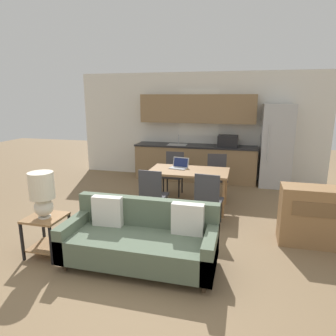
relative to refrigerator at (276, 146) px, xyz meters
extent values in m
plane|color=#7F6647|center=(-1.92, -4.23, -0.97)|extent=(20.00, 20.00, 0.00)
cube|color=silver|center=(-1.92, 0.40, 0.38)|extent=(6.40, 0.06, 2.70)
cube|color=white|center=(-1.90, 0.36, 0.72)|extent=(1.02, 0.01, 1.17)
cube|color=#8E704C|center=(-1.92, 0.06, -0.54)|extent=(3.03, 0.62, 0.86)
cube|color=#232326|center=(-1.92, 0.06, -0.09)|extent=(3.06, 0.65, 0.04)
cube|color=#B2B5B7|center=(-2.38, 0.01, -0.07)|extent=(0.48, 0.36, 0.01)
cylinder|color=#B7BABC|center=(-2.38, 0.18, 0.05)|extent=(0.02, 0.02, 0.24)
cube|color=#8E704C|center=(-1.92, 0.20, 0.83)|extent=(2.88, 0.34, 0.70)
cube|color=black|center=(-1.12, 0.01, 0.07)|extent=(0.48, 0.36, 0.28)
cube|color=#B7BABC|center=(0.00, 0.00, 0.00)|extent=(0.69, 0.69, 1.94)
cylinder|color=silver|center=(-0.21, -0.37, 0.10)|extent=(0.02, 0.02, 0.87)
cube|color=olive|center=(-1.72, -1.97, -0.25)|extent=(1.48, 0.83, 0.04)
cylinder|color=olive|center=(-2.40, -2.33, -0.62)|extent=(0.05, 0.05, 0.70)
cylinder|color=olive|center=(-1.04, -2.33, -0.62)|extent=(0.05, 0.05, 0.70)
cylinder|color=olive|center=(-2.40, -1.61, -0.62)|extent=(0.05, 0.05, 0.70)
cylinder|color=olive|center=(-1.04, -1.61, -0.62)|extent=(0.05, 0.05, 0.70)
cylinder|color=#3D2D1E|center=(-2.80, -4.47, -0.92)|extent=(0.05, 0.05, 0.10)
cylinder|color=#3D2D1E|center=(-1.08, -4.47, -0.92)|extent=(0.05, 0.05, 0.10)
cylinder|color=#3D2D1E|center=(-2.80, -3.83, -0.92)|extent=(0.05, 0.05, 0.10)
cylinder|color=#3D2D1E|center=(-1.08, -3.83, -0.92)|extent=(0.05, 0.05, 0.10)
cube|color=#566651|center=(-1.94, -4.15, -0.71)|extent=(1.91, 0.80, 0.31)
cube|color=#566651|center=(-1.94, -3.82, -0.52)|extent=(1.91, 0.14, 0.69)
cube|color=#566651|center=(-2.83, -4.15, -0.64)|extent=(0.14, 0.80, 0.45)
cube|color=#566651|center=(-1.05, -4.15, -0.64)|extent=(0.14, 0.80, 0.45)
cube|color=silver|center=(-2.44, -3.95, -0.35)|extent=(0.41, 0.14, 0.40)
cube|color=silver|center=(-1.36, -3.95, -0.35)|extent=(0.40, 0.12, 0.40)
cube|color=olive|center=(-3.24, -4.18, -0.44)|extent=(0.47, 0.47, 0.03)
cube|color=olive|center=(-3.24, -4.18, -0.85)|extent=(0.42, 0.42, 0.02)
cube|color=black|center=(-3.46, -4.39, -0.71)|extent=(0.03, 0.03, 0.52)
cube|color=black|center=(-3.03, -4.39, -0.71)|extent=(0.03, 0.03, 0.52)
cube|color=black|center=(-3.46, -3.96, -0.71)|extent=(0.03, 0.03, 0.52)
cube|color=black|center=(-3.03, -3.96, -0.71)|extent=(0.03, 0.03, 0.52)
cylinder|color=silver|center=(-3.23, -4.20, -0.41)|extent=(0.16, 0.16, 0.02)
sphere|color=silver|center=(-3.23, -4.20, -0.28)|extent=(0.24, 0.24, 0.24)
cylinder|color=beige|center=(-3.23, -4.20, 0.01)|extent=(0.32, 0.32, 0.35)
cube|color=olive|center=(0.47, -2.98, -0.54)|extent=(1.30, 0.42, 0.86)
cube|color=brown|center=(0.47, -3.19, -0.37)|extent=(1.04, 0.01, 0.21)
cube|color=#38383D|center=(-1.24, -2.68, -0.55)|extent=(0.46, 0.46, 0.04)
cube|color=#38383D|center=(-1.26, -2.87, -0.29)|extent=(0.40, 0.07, 0.47)
cylinder|color=black|center=(-1.06, -2.53, -0.77)|extent=(0.03, 0.03, 0.40)
cylinder|color=black|center=(-1.40, -2.49, -0.77)|extent=(0.03, 0.03, 0.40)
cylinder|color=black|center=(-1.09, -2.87, -0.77)|extent=(0.03, 0.03, 0.40)
cylinder|color=black|center=(-1.43, -2.83, -0.77)|extent=(0.03, 0.03, 0.40)
cube|color=#38383D|center=(-1.24, -1.29, -0.55)|extent=(0.48, 0.48, 0.04)
cube|color=#38383D|center=(-1.27, -1.10, -0.29)|extent=(0.40, 0.09, 0.47)
cylinder|color=black|center=(-1.39, -1.48, -0.77)|extent=(0.03, 0.03, 0.40)
cylinder|color=black|center=(-1.05, -1.43, -0.77)|extent=(0.03, 0.03, 0.40)
cylinder|color=black|center=(-1.44, -1.14, -0.77)|extent=(0.03, 0.03, 0.40)
cylinder|color=black|center=(-1.10, -1.10, -0.77)|extent=(0.03, 0.03, 0.40)
cube|color=#38383D|center=(-2.19, -1.27, -0.55)|extent=(0.42, 0.42, 0.04)
cube|color=#38383D|center=(-2.19, -1.07, -0.29)|extent=(0.40, 0.03, 0.47)
cylinder|color=black|center=(-2.36, -1.44, -0.77)|extent=(0.03, 0.03, 0.40)
cylinder|color=black|center=(-2.02, -1.44, -0.77)|extent=(0.03, 0.03, 0.40)
cylinder|color=black|center=(-2.36, -1.10, -0.77)|extent=(0.03, 0.03, 0.40)
cylinder|color=black|center=(-2.02, -1.10, -0.77)|extent=(0.03, 0.03, 0.40)
cube|color=#38383D|center=(-2.19, -2.66, -0.55)|extent=(0.44, 0.44, 0.04)
cube|color=#38383D|center=(-2.20, -2.86, -0.29)|extent=(0.40, 0.05, 0.47)
cylinder|color=black|center=(-2.01, -2.50, -0.77)|extent=(0.03, 0.03, 0.40)
cylinder|color=black|center=(-2.35, -2.48, -0.77)|extent=(0.03, 0.03, 0.40)
cylinder|color=black|center=(-2.03, -2.84, -0.77)|extent=(0.03, 0.03, 0.40)
cylinder|color=black|center=(-2.37, -2.82, -0.77)|extent=(0.03, 0.03, 0.40)
cube|color=#B7BABC|center=(-1.94, -1.88, -0.22)|extent=(0.36, 0.28, 0.02)
cube|color=#B7BABC|center=(-1.91, -1.77, -0.13)|extent=(0.32, 0.12, 0.20)
cube|color=navy|center=(-1.91, -1.77, -0.13)|extent=(0.29, 0.09, 0.17)
camera|label=1|loc=(-0.75, -7.36, 1.12)|focal=32.00mm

